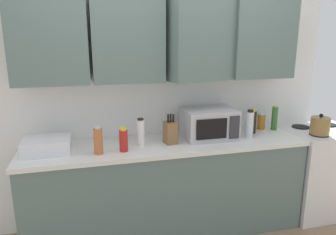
# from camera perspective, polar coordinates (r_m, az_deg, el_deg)

# --- Properties ---
(wall_back_with_cabinets) EXTENTS (3.44, 0.49, 2.60)m
(wall_back_with_cabinets) POSITION_cam_1_polar(r_m,az_deg,el_deg) (2.98, -1.29, 9.35)
(wall_back_with_cabinets) COLOR white
(wall_back_with_cabinets) RESTS_ON ground_plane
(counter_run) EXTENTS (2.57, 0.63, 0.90)m
(counter_run) POSITION_cam_1_polar(r_m,az_deg,el_deg) (3.08, -0.18, -12.39)
(counter_run) COLOR slate
(counter_run) RESTS_ON ground_plane
(stove_range) EXTENTS (0.76, 0.64, 0.91)m
(stove_range) POSITION_cam_1_polar(r_m,az_deg,el_deg) (3.80, 25.41, -8.52)
(stove_range) COLOR silver
(stove_range) RESTS_ON ground_plane
(kettle) EXTENTS (0.18, 0.18, 0.20)m
(kettle) POSITION_cam_1_polar(r_m,az_deg,el_deg) (3.43, 25.65, -1.32)
(kettle) COLOR olive
(kettle) RESTS_ON stove_range
(microwave) EXTENTS (0.48, 0.37, 0.28)m
(microwave) POSITION_cam_1_polar(r_m,az_deg,el_deg) (3.03, 7.40, -1.06)
(microwave) COLOR #B7B7BC
(microwave) RESTS_ON counter_run
(dish_rack) EXTENTS (0.38, 0.30, 0.12)m
(dish_rack) POSITION_cam_1_polar(r_m,az_deg,el_deg) (2.83, -20.91, -4.70)
(dish_rack) COLOR silver
(dish_rack) RESTS_ON counter_run
(knife_block) EXTENTS (0.12, 0.13, 0.28)m
(knife_block) POSITION_cam_1_polar(r_m,az_deg,el_deg) (2.85, 0.41, -2.66)
(knife_block) COLOR brown
(knife_block) RESTS_ON counter_run
(bottle_spice_jar) EXTENTS (0.07, 0.07, 0.24)m
(bottle_spice_jar) POSITION_cam_1_polar(r_m,az_deg,el_deg) (2.65, -12.45, -4.13)
(bottle_spice_jar) COLOR #BC6638
(bottle_spice_jar) RESTS_ON counter_run
(bottle_red_sauce) EXTENTS (0.07, 0.07, 0.21)m
(bottle_red_sauce) POSITION_cam_1_polar(r_m,az_deg,el_deg) (2.68, -7.99, -4.00)
(bottle_red_sauce) COLOR red
(bottle_red_sauce) RESTS_ON counter_run
(bottle_soy_dark) EXTENTS (0.07, 0.07, 0.24)m
(bottle_soy_dark) POSITION_cam_1_polar(r_m,az_deg,el_deg) (3.26, 14.98, -0.76)
(bottle_soy_dark) COLOR black
(bottle_soy_dark) RESTS_ON counter_run
(bottle_green_oil) EXTENTS (0.06, 0.06, 0.26)m
(bottle_green_oil) POSITION_cam_1_polar(r_m,az_deg,el_deg) (3.44, 18.59, -0.09)
(bottle_green_oil) COLOR #386B2D
(bottle_green_oil) RESTS_ON counter_run
(bottle_clear_tall) EXTENTS (0.07, 0.07, 0.27)m
(bottle_clear_tall) POSITION_cam_1_polar(r_m,az_deg,el_deg) (3.11, 14.46, -1.17)
(bottle_clear_tall) COLOR silver
(bottle_clear_tall) RESTS_ON counter_run
(bottle_amber_vinegar) EXTENTS (0.08, 0.08, 0.18)m
(bottle_amber_vinegar) POSITION_cam_1_polar(r_m,az_deg,el_deg) (3.43, 16.40, -0.61)
(bottle_amber_vinegar) COLOR #AD701E
(bottle_amber_vinegar) RESTS_ON counter_run
(bottle_white_jar) EXTENTS (0.07, 0.07, 0.25)m
(bottle_white_jar) POSITION_cam_1_polar(r_m,az_deg,el_deg) (2.80, -4.92, -2.67)
(bottle_white_jar) COLOR white
(bottle_white_jar) RESTS_ON counter_run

